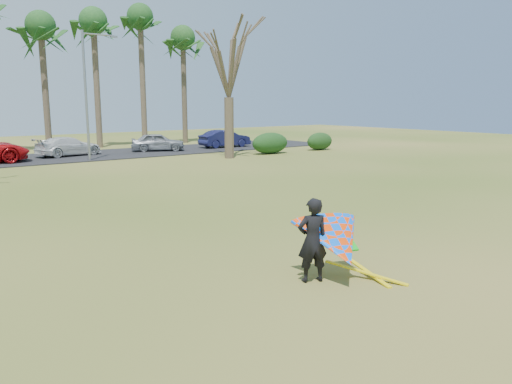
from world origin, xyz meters
TOP-DOWN VIEW (x-y plane):
  - ground at (0.00, 0.00)m, footprint 100.00×100.00m
  - parking_strip at (0.00, 25.00)m, footprint 46.00×7.00m
  - palm_6 at (2.00, 31.00)m, footprint 4.84×4.84m
  - palm_7 at (6.00, 31.00)m, footprint 4.84×4.84m
  - palm_8 at (10.00, 31.00)m, footprint 4.84×4.84m
  - palm_9 at (14.00, 31.00)m, footprint 4.84×4.84m
  - bare_tree_right at (10.00, 18.00)m, footprint 6.27×6.27m
  - streetlight at (2.16, 22.00)m, footprint 2.28×0.18m
  - hedge_near at (13.94, 18.55)m, footprint 3.06×1.39m
  - hedge_far at (18.82, 18.44)m, footprint 2.44×1.15m
  - car_3 at (1.78, 25.45)m, footprint 4.72×2.69m
  - car_4 at (8.20, 24.89)m, footprint 4.23×3.05m
  - car_5 at (13.97, 24.45)m, footprint 4.26×1.58m
  - kite_flyer at (-1.37, -2.44)m, footprint 2.13×2.39m

SIDE VIEW (x-z plane):
  - ground at x=0.00m, z-range 0.00..0.00m
  - parking_strip at x=0.00m, z-range 0.00..0.06m
  - hedge_far at x=18.82m, z-range 0.00..1.36m
  - car_3 at x=1.78m, z-range 0.06..1.35m
  - car_4 at x=8.20m, z-range 0.06..1.40m
  - car_5 at x=13.97m, z-range 0.06..1.45m
  - hedge_near at x=13.94m, z-range 0.00..1.53m
  - kite_flyer at x=-1.37m, z-range -0.16..1.86m
  - streetlight at x=2.16m, z-range 0.46..8.46m
  - bare_tree_right at x=10.00m, z-range 1.96..11.17m
  - palm_6 at x=2.00m, z-range 3.75..14.59m
  - palm_9 at x=14.00m, z-range 3.75..14.59m
  - palm_7 at x=6.00m, z-range 4.08..15.62m
  - palm_8 at x=10.00m, z-range 4.40..16.64m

